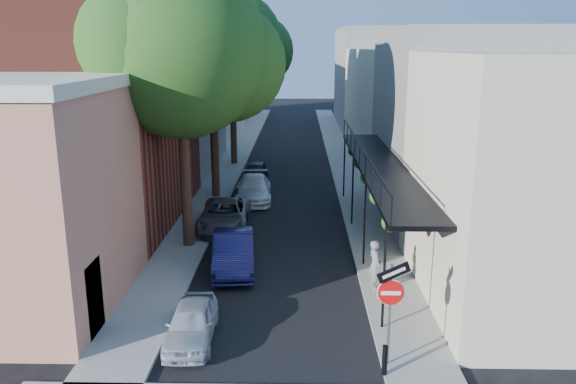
{
  "coord_description": "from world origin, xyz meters",
  "views": [
    {
      "loc": [
        0.81,
        -12.15,
        8.17
      ],
      "look_at": [
        0.4,
        8.54,
        2.8
      ],
      "focal_mm": 35.0,
      "sensor_mm": 36.0,
      "label": 1
    }
  ],
  "objects_px": {
    "bollard": "(385,360)",
    "parked_car_d": "(254,189)",
    "oak_near": "(192,54)",
    "parked_car_c": "(224,215)",
    "parked_car_e": "(255,172)",
    "sign_post": "(391,297)",
    "pedestrian": "(375,265)",
    "parked_car_a": "(191,323)",
    "oak_mid": "(220,68)",
    "oak_far": "(238,45)",
    "parked_car_b": "(233,252)"
  },
  "relations": [
    {
      "from": "parked_car_b",
      "to": "parked_car_e",
      "type": "relative_size",
      "value": 1.23
    },
    {
      "from": "parked_car_a",
      "to": "oak_near",
      "type": "bearing_deg",
      "value": 96.41
    },
    {
      "from": "bollard",
      "to": "oak_mid",
      "type": "height_order",
      "value": "oak_mid"
    },
    {
      "from": "parked_car_e",
      "to": "sign_post",
      "type": "bearing_deg",
      "value": -74.24
    },
    {
      "from": "sign_post",
      "to": "oak_far",
      "type": "relative_size",
      "value": 0.25
    },
    {
      "from": "parked_car_d",
      "to": "oak_mid",
      "type": "bearing_deg",
      "value": 152.16
    },
    {
      "from": "bollard",
      "to": "parked_car_d",
      "type": "bearing_deg",
      "value": 105.34
    },
    {
      "from": "oak_near",
      "to": "bollard",
      "type": "bearing_deg",
      "value": -56.88
    },
    {
      "from": "bollard",
      "to": "parked_car_a",
      "type": "xyz_separation_m",
      "value": [
        -5.22,
        1.8,
        0.03
      ]
    },
    {
      "from": "parked_car_c",
      "to": "pedestrian",
      "type": "distance_m",
      "value": 9.09
    },
    {
      "from": "sign_post",
      "to": "pedestrian",
      "type": "xyz_separation_m",
      "value": [
        0.24,
        4.68,
        -1.04
      ]
    },
    {
      "from": "oak_near",
      "to": "parked_car_a",
      "type": "relative_size",
      "value": 3.51
    },
    {
      "from": "oak_near",
      "to": "parked_car_c",
      "type": "bearing_deg",
      "value": 70.8
    },
    {
      "from": "oak_mid",
      "to": "oak_far",
      "type": "relative_size",
      "value": 0.86
    },
    {
      "from": "oak_near",
      "to": "oak_far",
      "type": "distance_m",
      "value": 17.01
    },
    {
      "from": "oak_far",
      "to": "parked_car_c",
      "type": "distance_m",
      "value": 16.66
    },
    {
      "from": "sign_post",
      "to": "parked_car_b",
      "type": "height_order",
      "value": "sign_post"
    },
    {
      "from": "oak_mid",
      "to": "parked_car_e",
      "type": "relative_size",
      "value": 2.94
    },
    {
      "from": "sign_post",
      "to": "pedestrian",
      "type": "bearing_deg",
      "value": 87.04
    },
    {
      "from": "oak_far",
      "to": "parked_car_b",
      "type": "bearing_deg",
      "value": -84.99
    },
    {
      "from": "oak_far",
      "to": "parked_car_d",
      "type": "bearing_deg",
      "value": -80.15
    },
    {
      "from": "parked_car_e",
      "to": "oak_near",
      "type": "bearing_deg",
      "value": -94.84
    },
    {
      "from": "parked_car_c",
      "to": "parked_car_e",
      "type": "xyz_separation_m",
      "value": [
        0.69,
        9.56,
        -0.07
      ]
    },
    {
      "from": "oak_mid",
      "to": "parked_car_e",
      "type": "distance_m",
      "value": 7.64
    },
    {
      "from": "pedestrian",
      "to": "parked_car_e",
      "type": "bearing_deg",
      "value": 3.99
    },
    {
      "from": "parked_car_c",
      "to": "pedestrian",
      "type": "relative_size",
      "value": 2.71
    },
    {
      "from": "oak_mid",
      "to": "parked_car_a",
      "type": "relative_size",
      "value": 3.13
    },
    {
      "from": "bollard",
      "to": "parked_car_d",
      "type": "relative_size",
      "value": 0.17
    },
    {
      "from": "sign_post",
      "to": "pedestrian",
      "type": "height_order",
      "value": "sign_post"
    },
    {
      "from": "bollard",
      "to": "pedestrian",
      "type": "height_order",
      "value": "pedestrian"
    },
    {
      "from": "oak_mid",
      "to": "pedestrian",
      "type": "height_order",
      "value": "oak_mid"
    },
    {
      "from": "parked_car_a",
      "to": "parked_car_b",
      "type": "bearing_deg",
      "value": 81.97
    },
    {
      "from": "sign_post",
      "to": "parked_car_e",
      "type": "distance_m",
      "value": 21.7
    },
    {
      "from": "sign_post",
      "to": "oak_mid",
      "type": "bearing_deg",
      "value": 110.86
    },
    {
      "from": "parked_car_c",
      "to": "parked_car_d",
      "type": "bearing_deg",
      "value": 77.66
    },
    {
      "from": "sign_post",
      "to": "parked_car_e",
      "type": "xyz_separation_m",
      "value": [
        -5.07,
        21.05,
        -1.45
      ]
    },
    {
      "from": "oak_near",
      "to": "oak_far",
      "type": "relative_size",
      "value": 0.96
    },
    {
      "from": "parked_car_b",
      "to": "parked_car_c",
      "type": "distance_m",
      "value": 4.91
    },
    {
      "from": "sign_post",
      "to": "bollard",
      "type": "height_order",
      "value": "sign_post"
    },
    {
      "from": "oak_mid",
      "to": "parked_car_e",
      "type": "bearing_deg",
      "value": 68.31
    },
    {
      "from": "oak_near",
      "to": "parked_car_e",
      "type": "bearing_deg",
      "value": 82.94
    },
    {
      "from": "sign_post",
      "to": "bollard",
      "type": "bearing_deg",
      "value": -108.56
    },
    {
      "from": "oak_near",
      "to": "parked_car_e",
      "type": "height_order",
      "value": "oak_near"
    },
    {
      "from": "oak_far",
      "to": "parked_car_d",
      "type": "xyz_separation_m",
      "value": [
        1.71,
        -9.83,
        -7.59
      ]
    },
    {
      "from": "oak_mid",
      "to": "pedestrian",
      "type": "distance_m",
      "value": 15.54
    },
    {
      "from": "sign_post",
      "to": "parked_car_e",
      "type": "relative_size",
      "value": 0.86
    },
    {
      "from": "parked_car_b",
      "to": "oak_far",
      "type": "bearing_deg",
      "value": 89.09
    },
    {
      "from": "bollard",
      "to": "parked_car_a",
      "type": "height_order",
      "value": "parked_car_a"
    },
    {
      "from": "sign_post",
      "to": "parked_car_b",
      "type": "relative_size",
      "value": 0.7
    },
    {
      "from": "oak_near",
      "to": "parked_car_a",
      "type": "xyz_separation_m",
      "value": [
        1.14,
        -7.96,
        -7.32
      ]
    }
  ]
}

